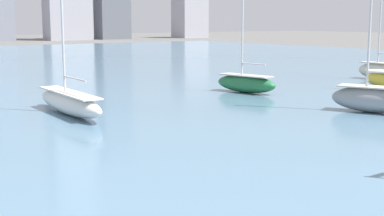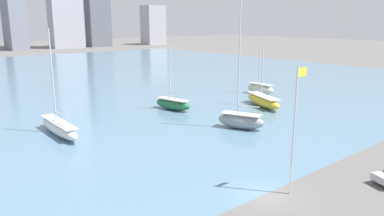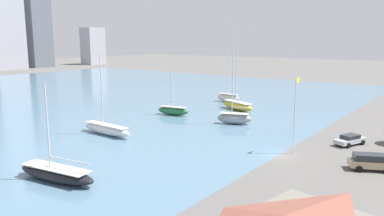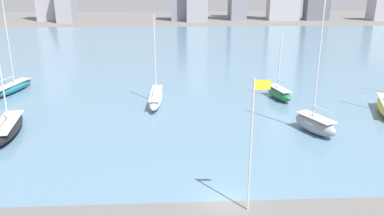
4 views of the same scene
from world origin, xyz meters
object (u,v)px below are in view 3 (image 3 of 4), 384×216
object	(u,v)px
sailboat_gray	(234,118)
sailboat_yellow	(238,106)
sailboat_cream	(228,97)
parked_sedan_silver	(350,140)
sailboat_black	(56,173)
parked_suv_tan	(371,161)
sailboat_green	(173,110)
flag_pole	(295,112)
sailboat_white	(106,129)

from	to	relation	value
sailboat_gray	sailboat_yellow	world-z (taller)	sailboat_gray
sailboat_cream	parked_sedan_silver	world-z (taller)	sailboat_cream
parked_sedan_silver	sailboat_black	bearing A→B (deg)	79.47
sailboat_cream	parked_suv_tan	world-z (taller)	sailboat_cream
sailboat_yellow	parked_sedan_silver	distance (m)	30.23
sailboat_yellow	parked_suv_tan	size ratio (longest dim) A/B	2.10
sailboat_gray	sailboat_yellow	bearing A→B (deg)	4.55
sailboat_green	sailboat_yellow	size ratio (longest dim) A/B	0.89
sailboat_yellow	flag_pole	bearing A→B (deg)	-114.92
sailboat_gray	sailboat_white	distance (m)	22.75
sailboat_cream	parked_sedan_silver	xyz separation A→B (m)	(-21.84, -33.88, -0.32)
sailboat_green	parked_sedan_silver	xyz separation A→B (m)	(-1.44, -34.47, -0.14)
sailboat_black	sailboat_green	bearing A→B (deg)	10.72
sailboat_white	sailboat_green	distance (m)	18.68
flag_pole	sailboat_green	world-z (taller)	flag_pole
sailboat_gray	sailboat_white	world-z (taller)	sailboat_gray
flag_pole	sailboat_cream	world-z (taller)	sailboat_cream
flag_pole	parked_suv_tan	bearing A→B (deg)	-94.05
sailboat_cream	parked_suv_tan	bearing A→B (deg)	-128.35
sailboat_white	sailboat_green	bearing A→B (deg)	6.05
flag_pole	sailboat_yellow	xyz separation A→B (m)	(23.01, 21.76, -4.66)
parked_sedan_silver	sailboat_gray	bearing A→B (deg)	17.17
parked_suv_tan	sailboat_black	bearing A→B (deg)	105.39
sailboat_cream	sailboat_green	world-z (taller)	sailboat_cream
sailboat_black	sailboat_yellow	distance (m)	48.03
sailboat_green	sailboat_yellow	world-z (taller)	sailboat_yellow
flag_pole	parked_sedan_silver	distance (m)	11.38
sailboat_gray	sailboat_black	size ratio (longest dim) A/B	1.58
sailboat_green	sailboat_black	size ratio (longest dim) A/B	0.92
sailboat_cream	sailboat_gray	bearing A→B (deg)	-145.24
sailboat_black	parked_suv_tan	world-z (taller)	sailboat_black
flag_pole	sailboat_white	bearing A→B (deg)	106.32
sailboat_black	parked_sedan_silver	xyz separation A→B (m)	(33.74, -21.70, -0.04)
parked_sedan_silver	sailboat_green	bearing A→B (deg)	19.82
sailboat_cream	parked_suv_tan	distance (m)	49.89
parked_sedan_silver	parked_suv_tan	world-z (taller)	parked_suv_tan
flag_pole	sailboat_green	xyz separation A→B (m)	(10.44, 29.46, -4.70)
sailboat_gray	sailboat_yellow	xyz separation A→B (m)	(12.22, 6.37, -0.19)
sailboat_gray	parked_sedan_silver	world-z (taller)	sailboat_gray
parked_suv_tan	parked_sedan_silver	bearing A→B (deg)	-0.59
sailboat_gray	parked_suv_tan	world-z (taller)	sailboat_gray
sailboat_green	parked_suv_tan	world-z (taller)	sailboat_green
sailboat_white	sailboat_green	world-z (taller)	sailboat_white
sailboat_green	sailboat_black	xyz separation A→B (m)	(-35.19, -12.77, -0.11)
flag_pole	parked_suv_tan	world-z (taller)	flag_pole
sailboat_gray	sailboat_black	bearing A→B (deg)	154.91
sailboat_cream	flag_pole	bearing A→B (deg)	-136.04
parked_sedan_silver	parked_suv_tan	size ratio (longest dim) A/B	1.04
flag_pole	sailboat_white	world-z (taller)	sailboat_white
sailboat_gray	parked_sedan_silver	distance (m)	20.49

